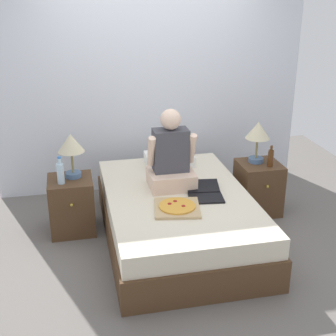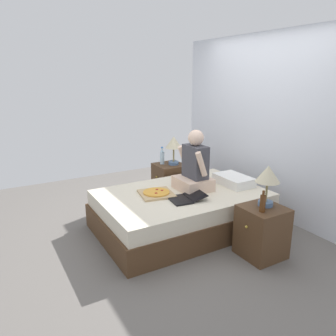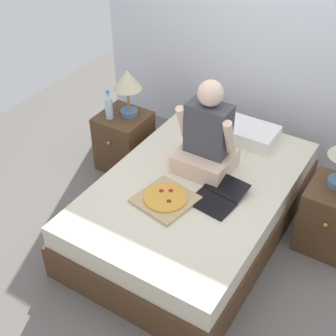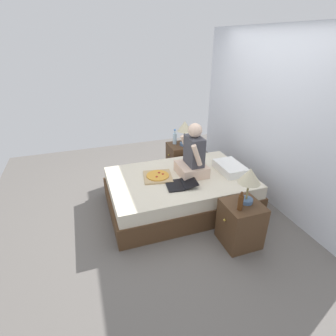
# 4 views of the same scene
# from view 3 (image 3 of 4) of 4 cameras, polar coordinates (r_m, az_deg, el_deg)

# --- Properties ---
(ground_plane) EXTENTS (5.65, 5.65, 0.00)m
(ground_plane) POSITION_cam_3_polar(r_m,az_deg,el_deg) (4.04, 3.14, -7.11)
(ground_plane) COLOR #66605B
(wall_back) EXTENTS (3.65, 0.12, 2.50)m
(wall_back) POSITION_cam_3_polar(r_m,az_deg,el_deg) (4.47, 13.01, 15.92)
(wall_back) COLOR silver
(wall_back) RESTS_ON ground
(bed) EXTENTS (1.39, 2.11, 0.50)m
(bed) POSITION_cam_3_polar(r_m,az_deg,el_deg) (3.87, 3.26, -4.54)
(bed) COLOR #4C331E
(bed) RESTS_ON ground
(nightstand_left) EXTENTS (0.44, 0.47, 0.57)m
(nightstand_left) POSITION_cam_3_polar(r_m,az_deg,el_deg) (4.54, -5.35, 3.29)
(nightstand_left) COLOR #4C331E
(nightstand_left) RESTS_ON ground
(lamp_on_left_nightstand) EXTENTS (0.26, 0.26, 0.45)m
(lamp_on_left_nightstand) POSITION_cam_3_polar(r_m,az_deg,el_deg) (4.24, -4.98, 10.29)
(lamp_on_left_nightstand) COLOR #4C6B93
(lamp_on_left_nightstand) RESTS_ON nightstand_left
(water_bottle) EXTENTS (0.07, 0.07, 0.28)m
(water_bottle) POSITION_cam_3_polar(r_m,az_deg,el_deg) (4.32, -7.22, 7.37)
(water_bottle) COLOR silver
(water_bottle) RESTS_ON nightstand_left
(nightstand_right) EXTENTS (0.44, 0.47, 0.57)m
(nightstand_right) POSITION_cam_3_polar(r_m,az_deg,el_deg) (3.91, 19.30, -5.70)
(nightstand_right) COLOR #4C331E
(nightstand_right) RESTS_ON ground
(pillow) EXTENTS (0.52, 0.34, 0.12)m
(pillow) POSITION_cam_3_polar(r_m,az_deg,el_deg) (4.22, 9.64, 4.30)
(pillow) COLOR white
(pillow) RESTS_ON bed
(person_seated) EXTENTS (0.47, 0.40, 0.78)m
(person_seated) POSITION_cam_3_polar(r_m,az_deg,el_deg) (3.68, 4.77, 3.61)
(person_seated) COLOR beige
(person_seated) RESTS_ON bed
(laptop) EXTENTS (0.36, 0.45, 0.07)m
(laptop) POSITION_cam_3_polar(r_m,az_deg,el_deg) (3.54, 5.96, -3.62)
(laptop) COLOR black
(laptop) RESTS_ON bed
(pizza_box) EXTENTS (0.46, 0.46, 0.05)m
(pizza_box) POSITION_cam_3_polar(r_m,az_deg,el_deg) (3.51, -0.33, -3.79)
(pizza_box) COLOR tan
(pizza_box) RESTS_ON bed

